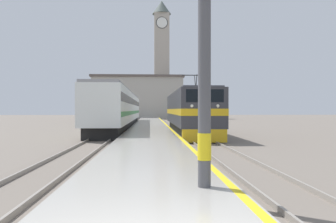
# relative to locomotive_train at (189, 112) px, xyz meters

# --- Properties ---
(ground_plane) EXTENTS (200.00, 200.00, 0.00)m
(ground_plane) POSITION_rel_locomotive_train_xyz_m (-3.33, 6.09, -1.88)
(ground_plane) COLOR #70665B
(platform) EXTENTS (3.99, 140.00, 0.38)m
(platform) POSITION_rel_locomotive_train_xyz_m (-3.33, 1.09, -1.69)
(platform) COLOR #ADA89E
(platform) RESTS_ON ground
(rail_track_near) EXTENTS (2.83, 140.00, 0.16)m
(rail_track_near) POSITION_rel_locomotive_train_xyz_m (0.00, 1.09, -1.85)
(rail_track_near) COLOR #70665B
(rail_track_near) RESTS_ON ground
(rail_track_far) EXTENTS (2.83, 140.00, 0.16)m
(rail_track_far) POSITION_rel_locomotive_train_xyz_m (-6.67, 1.09, -1.85)
(rail_track_far) COLOR #70665B
(rail_track_far) RESTS_ON ground
(locomotive_train) EXTENTS (2.92, 16.26, 4.64)m
(locomotive_train) POSITION_rel_locomotive_train_xyz_m (0.00, 0.00, 0.00)
(locomotive_train) COLOR black
(locomotive_train) RESTS_ON ground
(passenger_train) EXTENTS (2.92, 34.17, 4.06)m
(passenger_train) POSITION_rel_locomotive_train_xyz_m (-6.67, 10.49, 0.30)
(passenger_train) COLOR black
(passenger_train) RESTS_ON ground
(catenary_mast) EXTENTS (2.41, 0.31, 7.72)m
(catenary_mast) POSITION_rel_locomotive_train_xyz_m (-2.05, -20.52, 2.29)
(catenary_mast) COLOR #4C4C51
(catenary_mast) RESTS_ON platform
(clock_tower) EXTENTS (4.61, 4.61, 29.19)m
(clock_tower) POSITION_rel_locomotive_train_xyz_m (-0.49, 53.65, 13.52)
(clock_tower) COLOR #ADA393
(clock_tower) RESTS_ON ground
(station_building) EXTENTS (20.81, 6.90, 9.83)m
(station_building) POSITION_rel_locomotive_train_xyz_m (-6.15, 47.29, 3.07)
(station_building) COLOR #A8A399
(station_building) RESTS_ON ground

